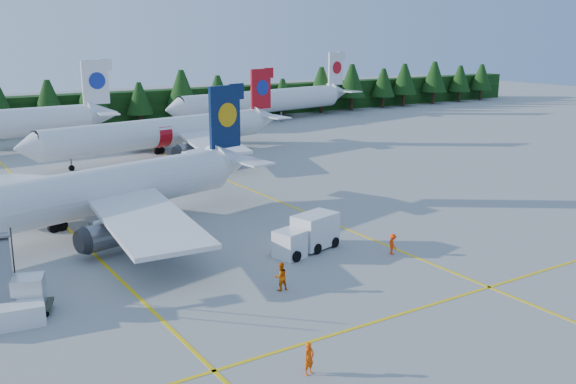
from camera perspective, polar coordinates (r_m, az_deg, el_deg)
ground at (r=44.49m, az=6.42°, el=-7.51°), size 320.00×320.00×0.00m
taxi_stripe_a at (r=55.87m, az=-18.43°, el=-3.66°), size 0.25×120.00×0.01m
taxi_stripe_b at (r=63.34m, az=-0.69°, el=-0.89°), size 0.25×120.00×0.01m
taxi_stripe_cross at (r=40.38m, az=11.83°, el=-10.03°), size 80.00×0.25×0.01m
treeline_hedge at (r=117.78m, az=-19.55°, el=6.70°), size 220.00×4.00×6.00m
airliner_navy at (r=53.28m, az=-20.74°, el=-0.87°), size 38.39×31.20×11.37m
airliner_red at (r=86.66m, az=-11.76°, el=5.10°), size 38.03×31.05×11.12m
airliner_far_right at (r=120.32m, az=-2.70°, el=8.05°), size 42.53×11.03×12.45m
airstairs at (r=40.78m, az=-24.25°, el=-9.37°), size 4.99×6.77×4.23m
service_truck at (r=48.85m, az=1.64°, el=-3.78°), size 5.96×3.42×2.72m
uld_pair at (r=41.87m, az=-24.13°, el=-8.21°), size 5.78×4.21×1.91m
crew_a at (r=32.20m, az=1.89°, el=-14.57°), size 0.69×0.53×1.67m
crew_b at (r=41.73m, az=-0.66°, el=-7.52°), size 0.94×0.75×1.89m
crew_c at (r=48.98m, az=9.28°, el=-4.59°), size 0.63×0.76×1.59m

